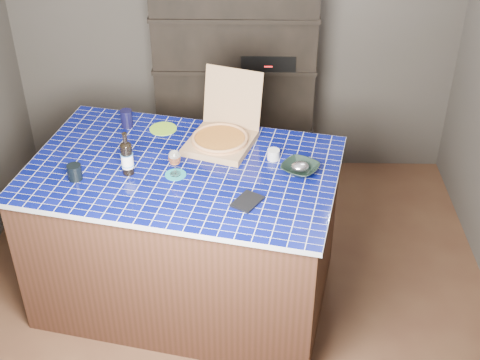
{
  "coord_description": "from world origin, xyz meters",
  "views": [
    {
      "loc": [
        0.13,
        -3.16,
        3.18
      ],
      "look_at": [
        0.07,
        0.0,
        1.01
      ],
      "focal_mm": 50.0,
      "sensor_mm": 36.0,
      "label": 1
    }
  ],
  "objects_px": {
    "kitchen_island": "(186,233)",
    "mead_bottle": "(127,158)",
    "bowl": "(300,168)",
    "wine_glass": "(174,158)",
    "pizza_box": "(221,136)",
    "dvd_case": "(247,201)"
  },
  "relations": [
    {
      "from": "pizza_box",
      "to": "dvd_case",
      "type": "distance_m",
      "value": 0.63
    },
    {
      "from": "mead_bottle",
      "to": "pizza_box",
      "type": "bearing_deg",
      "value": 31.93
    },
    {
      "from": "pizza_box",
      "to": "bowl",
      "type": "distance_m",
      "value": 0.56
    },
    {
      "from": "pizza_box",
      "to": "wine_glass",
      "type": "xyz_separation_m",
      "value": [
        -0.25,
        -0.35,
        0.06
      ]
    },
    {
      "from": "mead_bottle",
      "to": "wine_glass",
      "type": "distance_m",
      "value": 0.28
    },
    {
      "from": "kitchen_island",
      "to": "bowl",
      "type": "distance_m",
      "value": 0.87
    },
    {
      "from": "mead_bottle",
      "to": "wine_glass",
      "type": "bearing_deg",
      "value": -3.3
    },
    {
      "from": "mead_bottle",
      "to": "dvd_case",
      "type": "xyz_separation_m",
      "value": [
        0.7,
        -0.28,
        -0.1
      ]
    },
    {
      "from": "kitchen_island",
      "to": "mead_bottle",
      "type": "bearing_deg",
      "value": -155.8
    },
    {
      "from": "mead_bottle",
      "to": "dvd_case",
      "type": "distance_m",
      "value": 0.76
    },
    {
      "from": "kitchen_island",
      "to": "dvd_case",
      "type": "relative_size",
      "value": 11.72
    },
    {
      "from": "pizza_box",
      "to": "dvd_case",
      "type": "xyz_separation_m",
      "value": [
        0.17,
        -0.61,
        -0.05
      ]
    },
    {
      "from": "kitchen_island",
      "to": "mead_bottle",
      "type": "distance_m",
      "value": 0.68
    },
    {
      "from": "mead_bottle",
      "to": "dvd_case",
      "type": "height_order",
      "value": "mead_bottle"
    },
    {
      "from": "pizza_box",
      "to": "bowl",
      "type": "xyz_separation_m",
      "value": [
        0.47,
        -0.3,
        -0.03
      ]
    },
    {
      "from": "wine_glass",
      "to": "dvd_case",
      "type": "bearing_deg",
      "value": -31.79
    },
    {
      "from": "kitchen_island",
      "to": "dvd_case",
      "type": "distance_m",
      "value": 0.73
    },
    {
      "from": "mead_bottle",
      "to": "wine_glass",
      "type": "height_order",
      "value": "mead_bottle"
    },
    {
      "from": "dvd_case",
      "to": "bowl",
      "type": "relative_size",
      "value": 0.83
    },
    {
      "from": "kitchen_island",
      "to": "bowl",
      "type": "bearing_deg",
      "value": 9.32
    },
    {
      "from": "kitchen_island",
      "to": "bowl",
      "type": "relative_size",
      "value": 9.72
    },
    {
      "from": "kitchen_island",
      "to": "dvd_case",
      "type": "bearing_deg",
      "value": -28.88
    }
  ]
}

